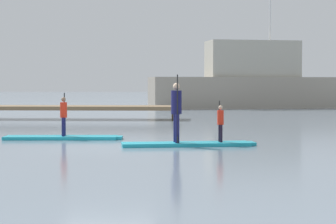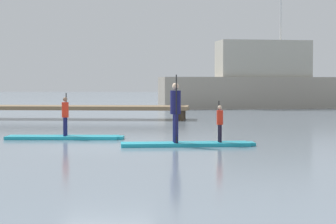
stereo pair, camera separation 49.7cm
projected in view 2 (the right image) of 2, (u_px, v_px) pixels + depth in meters
The scene contains 8 objects.
ground_plane at pixel (106, 147), 17.27m from camera, with size 240.00×240.00×0.00m, color gray.
paddleboard_near at pixel (65, 137), 19.78m from camera, with size 3.68×1.01×0.10m.
paddler_child_solo at pixel (65, 114), 19.76m from camera, with size 0.22×0.42×1.34m.
paddleboard_far at pixel (188, 144), 17.54m from camera, with size 3.76×1.32×0.10m.
paddler_adult at pixel (176, 108), 17.46m from camera, with size 0.33×0.51×1.87m.
paddler_child_front at pixel (220, 122), 17.61m from camera, with size 0.21×0.37×1.15m.
fishing_boat_white_large at pixel (260, 83), 44.87m from camera, with size 14.31×6.30×9.86m.
floating_dock at pixel (55, 108), 30.87m from camera, with size 12.96×2.20×0.66m.
Camera 2 is at (2.90, -17.05, 1.72)m, focal length 67.88 mm.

